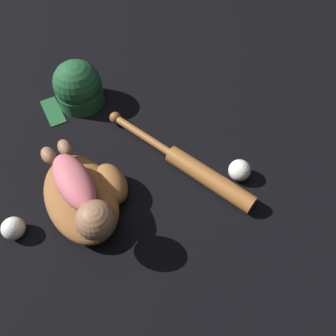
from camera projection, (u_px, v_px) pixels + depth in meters
ground_plane at (73, 222)px, 1.00m from camera, size 6.00×6.00×0.00m
baseball_glove at (86, 195)px, 1.00m from camera, size 0.36×0.29×0.10m
baby_figure at (81, 193)px, 0.89m from camera, size 0.38×0.13×0.11m
baseball_bat at (194, 168)px, 1.07m from camera, size 0.59×0.18×0.06m
baseball at (239, 170)px, 1.06m from camera, size 0.07×0.07×0.07m
baseball_spare at (13, 228)px, 0.95m from camera, size 0.07×0.07×0.07m
baseball_cap at (78, 87)px, 1.23m from camera, size 0.19×0.25×0.18m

